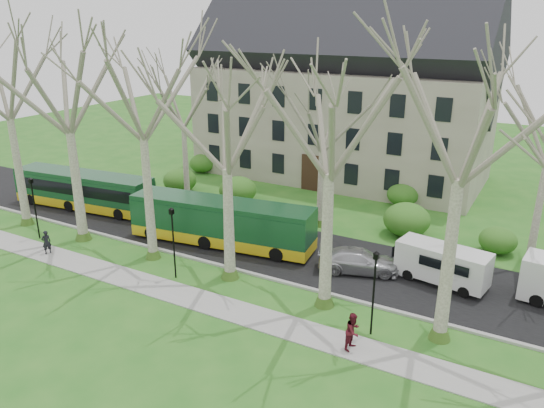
{
  "coord_description": "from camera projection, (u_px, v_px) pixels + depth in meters",
  "views": [
    {
      "loc": [
        12.63,
        -22.63,
        14.54
      ],
      "look_at": [
        -1.74,
        3.0,
        4.11
      ],
      "focal_mm": 35.0,
      "sensor_mm": 36.0,
      "label": 1
    }
  ],
  "objects": [
    {
      "name": "bus_follow",
      "position": [
        221.0,
        222.0,
        35.23
      ],
      "size": [
        12.82,
        4.28,
        3.14
      ],
      "primitive_type": null,
      "rotation": [
        0.0,
        0.0,
        0.13
      ],
      "color": "#124020",
      "rests_on": "road"
    },
    {
      "name": "van_a",
      "position": [
        442.0,
        265.0,
        30.13
      ],
      "size": [
        5.33,
        2.66,
        2.22
      ],
      "primitive_type": null,
      "rotation": [
        0.0,
        0.0,
        -0.16
      ],
      "color": "silver",
      "rests_on": "road"
    },
    {
      "name": "road",
      "position": [
        315.0,
        257.0,
        33.8
      ],
      "size": [
        80.0,
        8.0,
        0.06
      ],
      "primitive_type": "cube",
      "color": "black",
      "rests_on": "ground"
    },
    {
      "name": "tree_row_far",
      "position": [
        333.0,
        146.0,
        36.94
      ],
      "size": [
        33.0,
        7.0,
        12.0
      ],
      "color": "gray",
      "rests_on": "ground"
    },
    {
      "name": "tree_row_verge",
      "position": [
        276.0,
        172.0,
        27.2
      ],
      "size": [
        49.0,
        7.0,
        14.0
      ],
      "color": "gray",
      "rests_on": "ground"
    },
    {
      "name": "hedges",
      "position": [
        307.0,
        195.0,
        42.62
      ],
      "size": [
        30.6,
        8.6,
        2.0
      ],
      "color": "#1E5518",
      "rests_on": "ground"
    },
    {
      "name": "curb",
      "position": [
        286.0,
        283.0,
        30.5
      ],
      "size": [
        80.0,
        0.25,
        0.14
      ],
      "primitive_type": "cube",
      "color": "#A5A39E",
      "rests_on": "ground"
    },
    {
      "name": "lamp_row",
      "position": [
        264.0,
        260.0,
        27.61
      ],
      "size": [
        36.22,
        0.22,
        4.3
      ],
      "color": "black",
      "rests_on": "ground"
    },
    {
      "name": "building",
      "position": [
        343.0,
        90.0,
        49.09
      ],
      "size": [
        26.5,
        12.2,
        16.0
      ],
      "color": "gray",
      "rests_on": "ground"
    },
    {
      "name": "sedan",
      "position": [
        359.0,
        261.0,
        31.64
      ],
      "size": [
        5.2,
        3.46,
        1.4
      ],
      "primitive_type": "imported",
      "rotation": [
        0.0,
        0.0,
        1.91
      ],
      "color": "#ADACB1",
      "rests_on": "road"
    },
    {
      "name": "sidewalk",
      "position": [
        249.0,
        315.0,
        27.23
      ],
      "size": [
        70.0,
        2.0,
        0.06
      ],
      "primitive_type": "cube",
      "color": "gray",
      "rests_on": "ground"
    },
    {
      "name": "ground",
      "position": [
        273.0,
        295.0,
        29.29
      ],
      "size": [
        120.0,
        120.0,
        0.0
      ],
      "primitive_type": "plane",
      "color": "#26661D",
      "rests_on": "ground"
    },
    {
      "name": "pedestrian_a",
      "position": [
        46.0,
        242.0,
        34.04
      ],
      "size": [
        0.56,
        0.67,
        1.57
      ],
      "primitive_type": "imported",
      "rotation": [
        0.0,
        0.0,
        -1.94
      ],
      "color": "black",
      "rests_on": "sidewalk"
    },
    {
      "name": "bus_lead",
      "position": [
        84.0,
        190.0,
        41.96
      ],
      "size": [
        12.18,
        3.8,
        2.99
      ],
      "primitive_type": null,
      "rotation": [
        0.0,
        0.0,
        0.11
      ],
      "color": "#124020",
      "rests_on": "road"
    },
    {
      "name": "pedestrian_b",
      "position": [
        353.0,
        331.0,
        24.19
      ],
      "size": [
        0.83,
        0.99,
        1.82
      ],
      "primitive_type": "imported",
      "rotation": [
        0.0,
        0.0,
        1.4
      ],
      "color": "#51121D",
      "rests_on": "sidewalk"
    }
  ]
}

